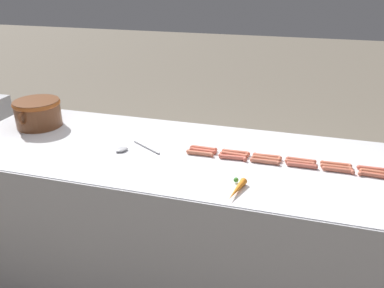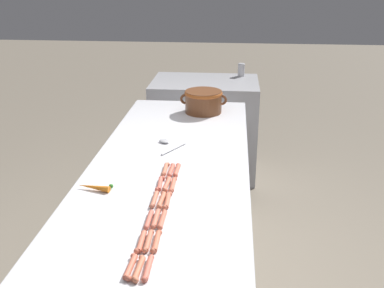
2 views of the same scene
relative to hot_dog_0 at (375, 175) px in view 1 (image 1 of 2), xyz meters
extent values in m
plane|color=#756B5B|center=(0.01, 0.98, -0.92)|extent=(20.00, 20.00, 0.00)
cube|color=#BCBCC1|center=(0.01, 0.98, -0.47)|extent=(0.87, 2.44, 0.90)
cube|color=silver|center=(0.01, 0.98, -0.01)|extent=(0.86, 2.39, 0.00)
cylinder|color=#D46A50|center=(0.00, 0.00, 0.00)|extent=(0.03, 0.13, 0.02)
sphere|color=#D46A50|center=(0.00, 0.06, 0.00)|extent=(0.02, 0.02, 0.02)
cylinder|color=#CF6A51|center=(0.00, 0.16, 0.00)|extent=(0.03, 0.13, 0.02)
sphere|color=#CF6A51|center=(0.00, 0.10, 0.00)|extent=(0.02, 0.02, 0.02)
sphere|color=#CF6A51|center=(0.01, 0.23, 0.00)|extent=(0.02, 0.02, 0.02)
cylinder|color=#CB6351|center=(0.00, 0.33, 0.00)|extent=(0.02, 0.13, 0.02)
sphere|color=#CB6351|center=(0.00, 0.26, 0.00)|extent=(0.02, 0.02, 0.02)
sphere|color=#CB6351|center=(0.01, 0.39, 0.00)|extent=(0.02, 0.02, 0.02)
cylinder|color=#C96F55|center=(0.00, 0.51, 0.00)|extent=(0.02, 0.13, 0.02)
sphere|color=#C96F55|center=(0.00, 0.44, 0.00)|extent=(0.02, 0.02, 0.02)
sphere|color=#C96F55|center=(0.00, 0.57, 0.00)|extent=(0.02, 0.02, 0.02)
cylinder|color=#D76553|center=(0.00, 0.67, 0.00)|extent=(0.03, 0.13, 0.02)
sphere|color=#D76553|center=(0.00, 0.61, 0.00)|extent=(0.02, 0.02, 0.02)
sphere|color=#D76553|center=(0.01, 0.73, 0.00)|extent=(0.02, 0.02, 0.02)
cylinder|color=#CF7254|center=(0.00, 0.84, 0.00)|extent=(0.03, 0.13, 0.02)
sphere|color=#CF7254|center=(0.00, 0.78, 0.00)|extent=(0.02, 0.02, 0.02)
sphere|color=#CF7254|center=(0.00, 0.91, 0.00)|extent=(0.02, 0.02, 0.02)
cylinder|color=#CE7150|center=(0.03, -0.01, 0.00)|extent=(0.03, 0.13, 0.02)
sphere|color=#CE7150|center=(0.03, 0.06, 0.00)|extent=(0.02, 0.02, 0.02)
cylinder|color=#C96F52|center=(0.03, 0.17, 0.00)|extent=(0.03, 0.13, 0.02)
sphere|color=#C96F52|center=(0.03, 0.10, 0.00)|extent=(0.02, 0.02, 0.02)
sphere|color=#C96F52|center=(0.04, 0.23, 0.00)|extent=(0.02, 0.02, 0.02)
cylinder|color=#D06F56|center=(0.04, 0.34, 0.00)|extent=(0.02, 0.13, 0.02)
sphere|color=#D06F56|center=(0.03, 0.27, 0.00)|extent=(0.02, 0.02, 0.02)
sphere|color=#D06F56|center=(0.04, 0.40, 0.00)|extent=(0.02, 0.02, 0.02)
cylinder|color=#C96F51|center=(0.03, 0.50, 0.00)|extent=(0.03, 0.13, 0.02)
sphere|color=#C96F51|center=(0.04, 0.44, 0.00)|extent=(0.02, 0.02, 0.02)
sphere|color=#C96F51|center=(0.03, 0.57, 0.00)|extent=(0.02, 0.02, 0.02)
cylinder|color=#D66F54|center=(0.04, 0.67, 0.00)|extent=(0.03, 0.13, 0.02)
sphere|color=#D66F54|center=(0.04, 0.60, 0.00)|extent=(0.02, 0.02, 0.02)
sphere|color=#D66F54|center=(0.03, 0.73, 0.00)|extent=(0.02, 0.02, 0.02)
cylinder|color=#D76550|center=(0.03, 0.84, 0.00)|extent=(0.03, 0.13, 0.02)
sphere|color=#D76550|center=(0.04, 0.77, 0.00)|extent=(0.02, 0.02, 0.02)
sphere|color=#D76550|center=(0.03, 0.90, 0.00)|extent=(0.02, 0.02, 0.02)
cylinder|color=#D56652|center=(0.06, 0.00, 0.00)|extent=(0.02, 0.13, 0.02)
sphere|color=#D56652|center=(0.06, 0.06, 0.00)|extent=(0.02, 0.02, 0.02)
cylinder|color=#CF6A4D|center=(0.07, 0.17, 0.00)|extent=(0.03, 0.13, 0.02)
sphere|color=#CF6A4D|center=(0.06, 0.10, 0.00)|extent=(0.02, 0.02, 0.02)
sphere|color=#CF6A4D|center=(0.07, 0.23, 0.00)|extent=(0.02, 0.02, 0.02)
cylinder|color=#CB684F|center=(0.06, 0.34, 0.00)|extent=(0.02, 0.13, 0.02)
sphere|color=#CB684F|center=(0.06, 0.27, 0.00)|extent=(0.02, 0.02, 0.02)
sphere|color=#CB684F|center=(0.06, 0.40, 0.00)|extent=(0.02, 0.02, 0.02)
cylinder|color=#CF6C51|center=(0.06, 0.50, 0.00)|extent=(0.03, 0.13, 0.02)
sphere|color=#CF6C51|center=(0.06, 0.44, 0.00)|extent=(0.02, 0.02, 0.02)
sphere|color=#CF6C51|center=(0.07, 0.57, 0.00)|extent=(0.02, 0.02, 0.02)
cylinder|color=#D16B51|center=(0.07, 0.67, 0.00)|extent=(0.03, 0.13, 0.02)
sphere|color=#D16B51|center=(0.06, 0.60, 0.00)|extent=(0.02, 0.02, 0.02)
sphere|color=#D16B51|center=(0.07, 0.73, 0.00)|extent=(0.02, 0.02, 0.02)
cylinder|color=#D7664E|center=(0.06, 0.84, 0.00)|extent=(0.03, 0.13, 0.02)
sphere|color=#D7664E|center=(0.07, 0.78, 0.00)|extent=(0.02, 0.02, 0.02)
sphere|color=#D7664E|center=(0.06, 0.90, 0.00)|extent=(0.02, 0.02, 0.02)
cylinder|color=brown|center=(0.13, 1.90, 0.07)|extent=(0.27, 0.27, 0.16)
torus|color=#9E4A1B|center=(0.13, 1.90, 0.14)|extent=(0.28, 0.28, 0.03)
torus|color=brown|center=(0.00, 1.90, 0.09)|extent=(0.08, 0.02, 0.08)
torus|color=brown|center=(0.27, 1.90, 0.09)|extent=(0.08, 0.02, 0.08)
cylinder|color=#B7B7BC|center=(0.00, 1.14, -0.01)|extent=(0.12, 0.19, 0.01)
ellipsoid|color=#B7B7BC|center=(-0.07, 1.26, 0.00)|extent=(0.09, 0.08, 0.02)
cone|color=orange|center=(-0.31, 0.59, 0.00)|extent=(0.17, 0.07, 0.03)
sphere|color=#387F2D|center=(-0.23, 0.61, 0.00)|extent=(0.02, 0.02, 0.02)
camera|label=1|loc=(-1.75, 0.38, 0.87)|focal=36.16mm
camera|label=2|loc=(0.34, -1.34, 1.01)|focal=42.82mm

